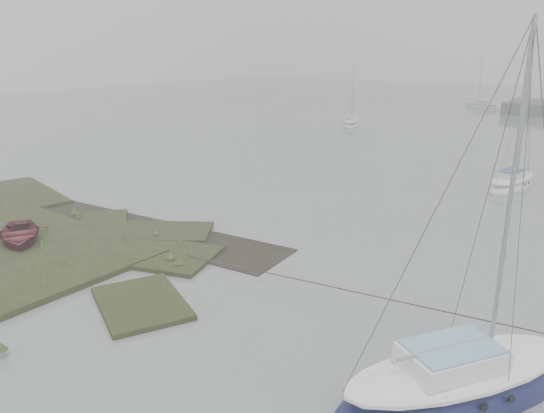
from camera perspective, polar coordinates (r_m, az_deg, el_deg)
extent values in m
plane|color=slate|center=(42.90, 18.94, 5.34)|extent=(160.00, 160.00, 0.00)
ellipsoid|color=#11163D|center=(13.89, 19.27, -18.36)|extent=(5.24, 6.68, 1.58)
ellipsoid|color=white|center=(13.55, 19.54, -16.15)|extent=(4.44, 5.74, 0.45)
cube|color=white|center=(13.18, 18.75, -15.06)|extent=(2.36, 2.64, 0.47)
cube|color=#7AAABD|center=(13.05, 18.86, -14.08)|extent=(2.19, 2.43, 0.07)
cylinder|color=#939399|center=(12.48, 24.28, 0.91)|extent=(0.10, 0.10, 7.45)
cylinder|color=#939399|center=(12.94, 18.20, -14.29)|extent=(1.44, 2.27, 0.08)
ellipsoid|color=silver|center=(33.80, 24.35, 1.96)|extent=(2.28, 5.13, 1.20)
ellipsoid|color=silver|center=(33.69, 24.45, 2.75)|extent=(1.87, 4.46, 0.34)
cube|color=silver|center=(33.43, 24.38, 3.19)|extent=(1.28, 1.83, 0.35)
cube|color=navy|center=(33.39, 24.42, 3.52)|extent=(1.19, 1.68, 0.06)
cylinder|color=#939399|center=(33.75, 25.48, 8.00)|extent=(0.08, 0.08, 5.67)
cylinder|color=#939399|center=(33.26, 24.33, 3.48)|extent=(0.33, 1.97, 0.06)
ellipsoid|color=silver|center=(56.02, 8.46, 8.66)|extent=(3.57, 5.12, 1.19)
ellipsoid|color=silver|center=(55.96, 8.48, 9.15)|extent=(3.01, 4.41, 0.34)
cube|color=silver|center=(55.71, 8.48, 9.42)|extent=(1.67, 1.97, 0.35)
cube|color=#ACB2B7|center=(55.69, 8.49, 9.62)|extent=(1.55, 1.81, 0.06)
cylinder|color=#939399|center=(56.27, 8.66, 12.30)|extent=(0.08, 0.08, 5.60)
cylinder|color=#939399|center=(55.55, 8.48, 9.60)|extent=(0.90, 1.80, 0.06)
ellipsoid|color=#A0A3A8|center=(76.87, 21.63, 9.87)|extent=(5.27, 3.18, 1.22)
ellipsoid|color=silver|center=(76.82, 21.67, 10.23)|extent=(4.56, 2.66, 0.34)
cube|color=silver|center=(76.67, 21.83, 10.43)|extent=(1.97, 1.57, 0.36)
cube|color=silver|center=(76.65, 21.84, 10.58)|extent=(1.81, 1.46, 0.06)
cylinder|color=#939399|center=(76.95, 21.53, 12.59)|extent=(0.08, 0.08, 5.72)
cylinder|color=#939399|center=(76.57, 21.93, 10.56)|extent=(1.92, 0.71, 0.06)
imported|color=maroon|center=(24.03, -25.57, -2.67)|extent=(3.97, 3.60, 0.67)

